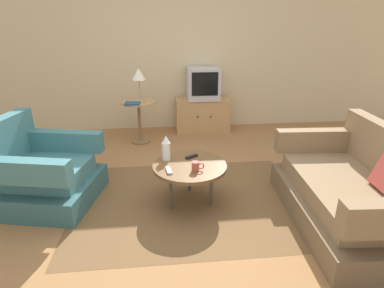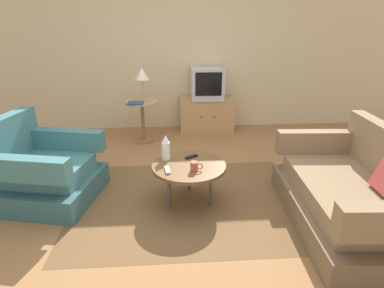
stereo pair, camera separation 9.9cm
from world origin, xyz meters
TOP-DOWN VIEW (x-y plane):
  - ground_plane at (0.00, 0.00)m, footprint 16.00×16.00m
  - back_wall at (0.00, 2.50)m, footprint 9.00×0.12m
  - area_rug at (-0.01, -0.04)m, footprint 2.38×1.80m
  - armchair at (-1.53, 0.14)m, footprint 1.10×1.07m
  - couch at (1.45, -0.54)m, footprint 1.01×1.64m
  - coffee_table at (-0.01, -0.04)m, footprint 0.75×0.75m
  - side_table at (-0.61, 1.75)m, footprint 0.51×0.51m
  - tv_stand at (0.42, 2.20)m, footprint 0.89×0.43m
  - television at (0.42, 2.20)m, footprint 0.52×0.46m
  - table_lamp at (-0.58, 1.75)m, footprint 0.20×0.20m
  - vase at (-0.24, 0.10)m, footprint 0.09×0.09m
  - mug at (0.04, -0.19)m, footprint 0.12×0.07m
  - tv_remote_dark at (0.03, 0.13)m, footprint 0.14×0.11m
  - tv_remote_silver at (-0.22, -0.17)m, footprint 0.06×0.15m
  - book at (-0.69, 1.59)m, footprint 0.23×0.18m

SIDE VIEW (x-z plane):
  - ground_plane at x=0.00m, z-range 0.00..0.00m
  - area_rug at x=-0.01m, z-range 0.00..0.00m
  - tv_stand at x=0.42m, z-range 0.00..0.56m
  - couch at x=1.45m, z-range -0.15..0.73m
  - armchair at x=-1.53m, z-range -0.14..0.74m
  - coffee_table at x=-0.01m, z-range 0.18..0.61m
  - tv_remote_dark at x=0.03m, z-range 0.43..0.45m
  - tv_remote_silver at x=-0.22m, z-range 0.43..0.45m
  - side_table at x=-0.61m, z-range 0.14..0.79m
  - mug at x=0.04m, z-range 0.43..0.52m
  - vase at x=-0.24m, z-range 0.42..0.69m
  - book at x=-0.69m, z-range 0.65..0.67m
  - television at x=0.42m, z-range 0.56..1.07m
  - table_lamp at x=-0.58m, z-range 0.79..1.28m
  - back_wall at x=0.00m, z-range 0.00..2.70m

